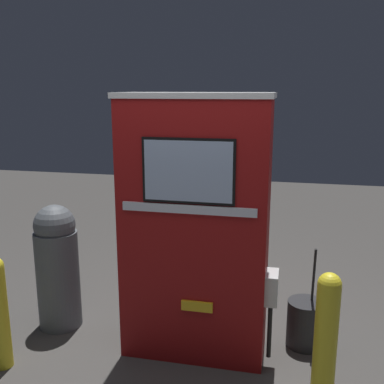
# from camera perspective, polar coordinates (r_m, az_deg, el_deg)

# --- Properties ---
(ground_plane) EXTENTS (14.00, 14.00, 0.00)m
(ground_plane) POSITION_cam_1_polar(r_m,az_deg,el_deg) (3.58, -0.42, -21.09)
(ground_plane) COLOR #423F3D
(gas_pump) EXTENTS (1.17, 0.49, 1.98)m
(gas_pump) POSITION_cam_1_polar(r_m,az_deg,el_deg) (3.35, 0.46, -4.63)
(gas_pump) COLOR maroon
(gas_pump) RESTS_ON ground_plane
(safety_bollard) EXTENTS (0.15, 0.15, 0.92)m
(safety_bollard) POSITION_cam_1_polar(r_m,az_deg,el_deg) (3.07, 16.61, -17.29)
(safety_bollard) COLOR yellow
(safety_bollard) RESTS_ON ground_plane
(trash_bin) EXTENTS (0.36, 0.36, 1.08)m
(trash_bin) POSITION_cam_1_polar(r_m,az_deg,el_deg) (4.01, -16.73, -8.87)
(trash_bin) COLOR #51565B
(trash_bin) RESTS_ON ground_plane
(squeegee_bucket) EXTENTS (0.29, 0.29, 0.84)m
(squeegee_bucket) POSITION_cam_1_polar(r_m,az_deg,el_deg) (3.82, 14.17, -15.84)
(squeegee_bucket) COLOR #262628
(squeegee_bucket) RESTS_ON ground_plane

